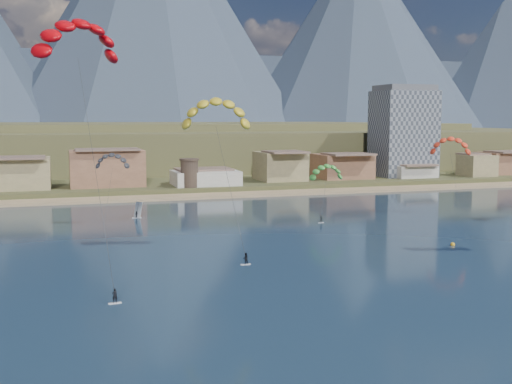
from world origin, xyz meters
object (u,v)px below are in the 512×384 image
kitesurfer_red (77,34)px  windsurfer (137,213)px  watchtower (189,173)px  apartment_tower (403,131)px  kitesurfer_yellow (216,109)px  buoy (453,245)px  kitesurfer_green (326,170)px

kitesurfer_red → windsurfer: size_ratio=10.32×
watchtower → kitesurfer_red: kitesurfer_red is taller
apartment_tower → kitesurfer_red: 156.29m
kitesurfer_red → kitesurfer_yellow: (22.41, 12.07, -9.93)m
watchtower → windsurfer: size_ratio=2.35×
watchtower → buoy: size_ratio=10.72×
apartment_tower → kitesurfer_red: kitesurfer_red is taller
kitesurfer_green → kitesurfer_red: bearing=-142.0°
buoy → kitesurfer_red: bearing=-177.2°
apartment_tower → buoy: apartment_tower is taller
apartment_tower → windsurfer: (-100.34, -55.21, -16.66)m
watchtower → kitesurfer_red: (-33.77, -91.95, 27.54)m
kitesurfer_green → watchtower: bearing=116.1°
watchtower → buoy: 93.87m
kitesurfer_red → kitesurfer_green: 76.06m
buoy → apartment_tower: bearing=63.9°
kitesurfer_green → buoy: bearing=-81.4°
watchtower → kitesurfer_yellow: bearing=-98.1°
watchtower → kitesurfer_green: size_ratio=0.54×
watchtower → kitesurfer_red: bearing=-110.2°
kitesurfer_green → windsurfer: (-43.60, 6.25, -9.19)m
kitesurfer_red → kitesurfer_green: (57.02, 44.49, -23.55)m
watchtower → kitesurfer_green: kitesurfer_green is taller
kitesurfer_yellow → kitesurfer_red: bearing=-151.7°
apartment_tower → kitesurfer_yellow: size_ratio=1.16×
windsurfer → kitesurfer_red: bearing=-104.8°
windsurfer → kitesurfer_green: bearing=-8.2°
watchtower → buoy: (29.50, -88.90, -6.23)m
kitesurfer_yellow → windsurfer: 45.78m
apartment_tower → kitesurfer_green: 83.98m
apartment_tower → kitesurfer_green: size_ratio=2.02×
apartment_tower → windsurfer: apartment_tower is taller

